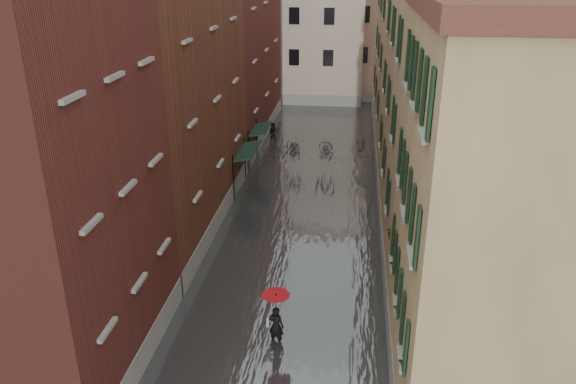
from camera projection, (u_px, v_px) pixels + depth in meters
The scene contains 15 objects.
ground at pixel (275, 341), 20.13m from camera, with size 120.00×120.00×0.00m, color slate.
floodwater at pixel (307, 196), 31.99m from camera, with size 10.00×60.00×0.20m, color #505659.
building_left_near at pixel (29, 185), 16.54m from camera, with size 6.00×8.00×13.00m, color maroon.
building_left_mid at pixel (155, 104), 26.70m from camera, with size 6.00×14.00×12.50m, color brown.
building_left_far at pixel (224, 43), 40.13m from camera, with size 6.00×16.00×14.00m, color maroon.
building_right_near at pixel (516, 234), 15.30m from camera, with size 6.00×8.00×11.50m, color olive.
building_right_mid at pixel (457, 107), 25.07m from camera, with size 6.00×14.00×13.00m, color tan.
building_right_far at pixel (422, 64), 39.08m from camera, with size 6.00×16.00×11.50m, color olive.
building_end_cream at pixel (299, 28), 52.69m from camera, with size 12.00×9.00×13.00m, color beige.
building_end_pink at pixel (395, 32), 53.73m from camera, with size 10.00×9.00×12.00m, color tan.
awning_near at pixel (247, 152), 31.84m from camera, with size 1.09×3.41×2.80m.
awning_far at pixel (260, 130), 35.80m from camera, with size 1.09×2.97×2.80m.
window_planters at pixel (398, 259), 18.53m from camera, with size 0.59×10.67×0.84m.
pedestrian_main at pixel (276, 313), 19.45m from camera, with size 1.01×1.01×2.06m.
pedestrian_far at pixel (273, 133), 40.91m from camera, with size 0.77×0.60×1.58m, color black.
Camera 1 is at (2.43, -16.30, 12.75)m, focal length 35.00 mm.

